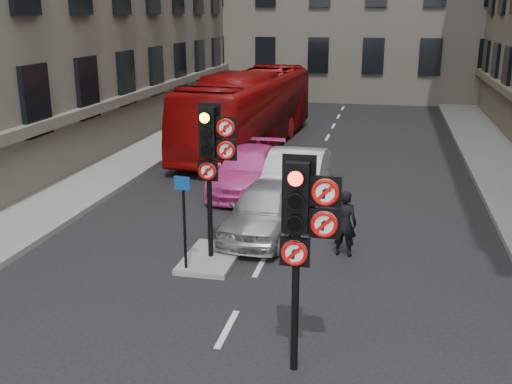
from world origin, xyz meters
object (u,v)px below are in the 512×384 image
at_px(car_silver, 265,209).
at_px(bus_red, 249,110).
at_px(signal_near, 302,221).
at_px(motorcyclist, 344,223).
at_px(signal_far, 212,148).
at_px(motorcycle, 268,192).
at_px(car_white, 295,178).
at_px(info_sign, 184,210).
at_px(car_pink, 249,170).

xyz_separation_m(car_silver, bus_red, (-2.81, 10.24, 0.92)).
bearing_deg(signal_near, motorcyclist, 86.26).
height_order(signal_far, bus_red, signal_far).
bearing_deg(motorcycle, car_silver, -90.44).
bearing_deg(car_silver, signal_near, -68.78).
xyz_separation_m(car_white, info_sign, (-1.60, -5.59, 0.71)).
distance_m(signal_far, bus_red, 12.45).
height_order(motorcycle, info_sign, info_sign).
xyz_separation_m(car_silver, motorcyclist, (2.12, -1.00, 0.12)).
relative_size(car_pink, motorcycle, 2.88).
bearing_deg(car_white, info_sign, -105.88).
xyz_separation_m(signal_near, bus_red, (-4.60, 16.25, -0.97)).
height_order(car_silver, motorcyclist, motorcyclist).
xyz_separation_m(bus_red, motorcyclist, (4.93, -11.24, -0.80)).
bearing_deg(motorcyclist, info_sign, 37.82).
distance_m(signal_near, bus_red, 16.91).
height_order(car_pink, motorcycle, car_pink).
height_order(signal_near, info_sign, signal_near).
bearing_deg(signal_far, motorcyclist, 18.99).
xyz_separation_m(signal_near, signal_far, (-2.60, 4.00, 0.12)).
distance_m(bus_red, motorcycle, 8.48).
distance_m(signal_near, motorcycle, 8.73).
distance_m(car_silver, info_sign, 3.16).
bearing_deg(car_white, motorcycle, -139.72).
height_order(signal_near, motorcyclist, signal_near).
relative_size(signal_near, car_pink, 0.77).
bearing_deg(car_white, signal_far, -103.52).
distance_m(car_silver, bus_red, 10.66).
xyz_separation_m(signal_far, bus_red, (-2.00, 12.25, -1.09)).
height_order(bus_red, motorcycle, bus_red).
xyz_separation_m(bus_red, motorcycle, (2.45, -8.04, -1.13)).
bearing_deg(car_pink, motorcyclist, -53.91).
relative_size(signal_near, signal_far, 1.00).
xyz_separation_m(car_pink, motorcyclist, (3.46, -4.87, 0.14)).
distance_m(car_silver, motorcyclist, 2.34).
xyz_separation_m(signal_near, motorcycle, (-2.15, 8.20, -2.10)).
xyz_separation_m(car_silver, info_sign, (-1.25, -2.79, 0.80)).
height_order(signal_near, car_pink, signal_near).
height_order(signal_far, car_silver, signal_far).
distance_m(signal_far, motorcyclist, 3.63).
relative_size(signal_near, bus_red, 0.31).
height_order(signal_far, motorcycle, signal_far).
distance_m(signal_near, car_silver, 6.55).
distance_m(car_white, info_sign, 5.85).
bearing_deg(signal_far, signal_near, -56.98).
relative_size(car_silver, bus_red, 0.35).
height_order(car_silver, bus_red, bus_red).
bearing_deg(motorcyclist, motorcycle, -42.50).
bearing_deg(car_pink, info_sign, -88.45).
relative_size(car_white, motorcycle, 2.95).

